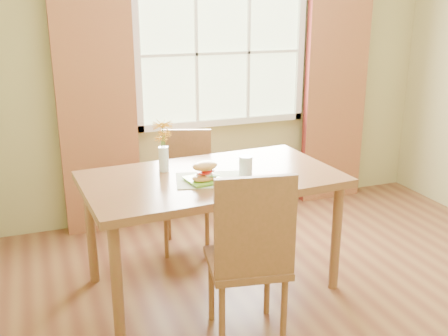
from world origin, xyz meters
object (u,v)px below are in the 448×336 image
at_px(chair_far, 187,185).
at_px(dining_table, 212,187).
at_px(flower_vase, 163,141).
at_px(chair_near, 251,253).
at_px(croissant_sandwich, 205,171).
at_px(water_glass, 246,167).

bearing_deg(chair_far, dining_table, -73.59).
xyz_separation_m(dining_table, flower_vase, (-0.28, 0.20, 0.30)).
relative_size(chair_near, flower_vase, 3.05).
distance_m(chair_near, flower_vase, 1.05).
height_order(chair_far, flower_vase, flower_vase).
bearing_deg(chair_far, chair_near, -73.12).
relative_size(croissant_sandwich, water_glass, 1.48).
bearing_deg(water_glass, chair_near, -109.94).
bearing_deg(flower_vase, chair_near, -73.99).
bearing_deg(dining_table, water_glass, -26.45).
bearing_deg(water_glass, dining_table, 157.37).
bearing_deg(croissant_sandwich, water_glass, -4.96).
height_order(chair_near, croissant_sandwich, chair_near).
relative_size(dining_table, croissant_sandwich, 8.76).
bearing_deg(chair_near, water_glass, 79.69).
distance_m(chair_near, water_glass, 0.73).
height_order(chair_near, chair_far, chair_near).
relative_size(dining_table, chair_far, 1.83).
distance_m(croissant_sandwich, water_glass, 0.31).
relative_size(chair_near, chair_far, 1.13).
xyz_separation_m(water_glass, flower_vase, (-0.49, 0.29, 0.15)).
height_order(water_glass, flower_vase, flower_vase).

